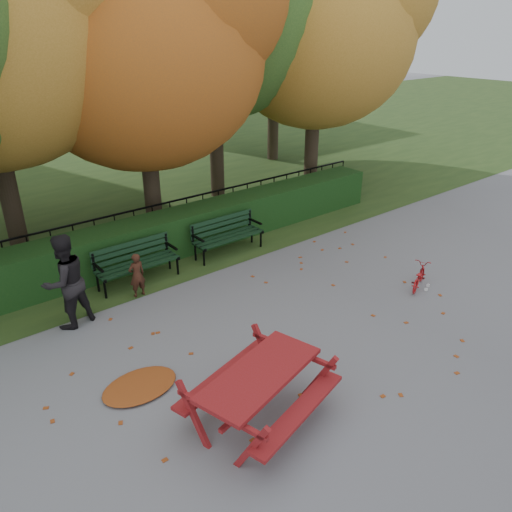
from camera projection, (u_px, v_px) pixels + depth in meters
ground at (298, 334)px, 9.03m from camera, size 90.00×90.00×0.00m
grass_strip at (44, 171)px, 18.88m from camera, size 90.00×90.00×0.00m
building_right at (84, 6)px, 30.72m from camera, size 9.00×6.00×12.00m
hedge at (170, 234)px, 11.98m from camera, size 13.00×0.90×1.00m
iron_fence at (154, 224)px, 12.53m from camera, size 14.00×0.04×1.02m
tree_c at (156, 36)px, 11.64m from camera, size 6.30×6.00×8.00m
tree_e at (331, 24)px, 14.63m from camera, size 6.09×5.80×8.16m
tree_g at (286, 15)px, 18.35m from camera, size 6.30×6.00×8.55m
bench_left at (135, 260)px, 10.67m from camera, size 1.80×0.57×0.88m
bench_right at (226, 233)px, 12.04m from camera, size 1.80×0.57×0.88m
picnic_table at (260, 383)px, 6.85m from camera, size 2.25×1.98×0.93m
leaf_pile at (140, 386)px, 7.69m from camera, size 1.29×0.98×0.08m
leaf_scatter at (286, 327)px, 9.24m from camera, size 9.00×5.70×0.01m
child at (137, 275)px, 10.11m from camera, size 0.35×0.24×0.95m
adult at (65, 282)px, 8.96m from camera, size 1.02×0.88×1.80m
bicycle at (419, 276)px, 10.54m from camera, size 1.02×0.68×0.51m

